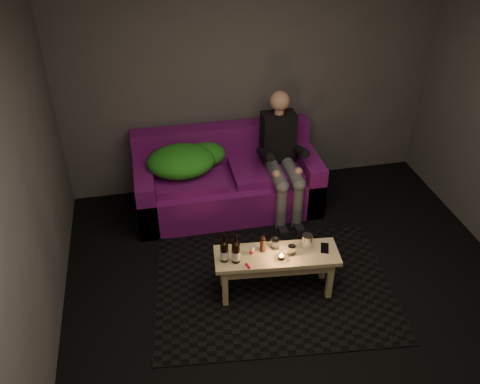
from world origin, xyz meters
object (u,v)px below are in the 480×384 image
at_px(steel_cup, 307,241).
at_px(beer_bottle_a, 224,251).
at_px(beer_bottle_b, 236,252).
at_px(person, 282,154).
at_px(coffee_table, 276,261).
at_px(sofa, 227,181).

bearing_deg(steel_cup, beer_bottle_a, -178.04).
bearing_deg(beer_bottle_b, person, 59.78).
bearing_deg(person, beer_bottle_a, -123.86).
relative_size(beer_bottle_a, steel_cup, 2.22).
relative_size(person, beer_bottle_a, 4.63).
xyz_separation_m(beer_bottle_b, steel_cup, (0.63, 0.06, -0.04)).
xyz_separation_m(coffee_table, steel_cup, (0.27, 0.04, 0.14)).
bearing_deg(beer_bottle_b, steel_cup, 5.11).
distance_m(beer_bottle_a, beer_bottle_b, 0.09).
height_order(sofa, beer_bottle_b, sofa).
distance_m(person, steel_cup, 1.21).
relative_size(coffee_table, steel_cup, 8.72).
height_order(beer_bottle_a, beer_bottle_b, beer_bottle_b).
relative_size(sofa, person, 1.50).
height_order(beer_bottle_a, steel_cup, beer_bottle_a).
xyz_separation_m(sofa, beer_bottle_a, (-0.27, -1.37, 0.23)).
bearing_deg(sofa, coffee_table, -82.77).
relative_size(sofa, beer_bottle_a, 6.94).
xyz_separation_m(person, beer_bottle_b, (-0.73, -1.25, -0.13)).
height_order(sofa, beer_bottle_a, sofa).
distance_m(coffee_table, steel_cup, 0.31).
distance_m(sofa, coffee_table, 1.40).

